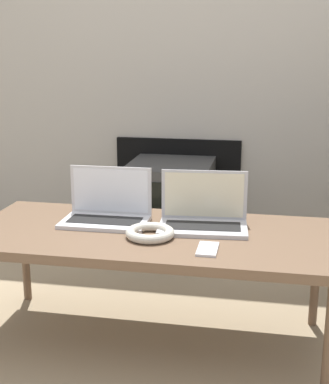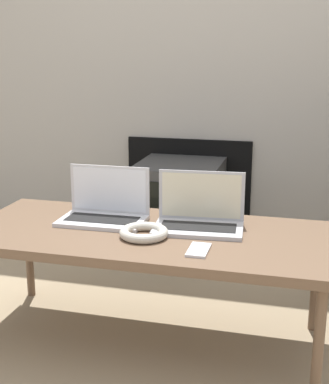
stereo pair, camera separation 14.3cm
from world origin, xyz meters
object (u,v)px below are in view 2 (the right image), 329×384
at_px(laptop_left, 105,209).
at_px(tv, 179,205).
at_px(headphones, 144,233).
at_px(phone, 199,250).
at_px(laptop_right, 199,216).

distance_m(laptop_left, tv, 1.03).
xyz_separation_m(headphones, tv, (-0.13, 1.16, -0.23)).
relative_size(laptop_left, phone, 2.57).
distance_m(phone, tv, 1.32).
bearing_deg(tv, headphones, -83.57).
bearing_deg(laptop_left, headphones, -37.74).
distance_m(laptop_right, headphones, 0.24).
height_order(laptop_right, phone, laptop_right).
bearing_deg(tv, laptop_left, -94.66).
bearing_deg(laptop_left, tv, 84.64).
height_order(laptop_left, tv, laptop_left).
bearing_deg(headphones, tv, 96.43).
height_order(laptop_left, phone, laptop_left).
height_order(headphones, phone, headphones).
height_order(phone, tv, tv).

